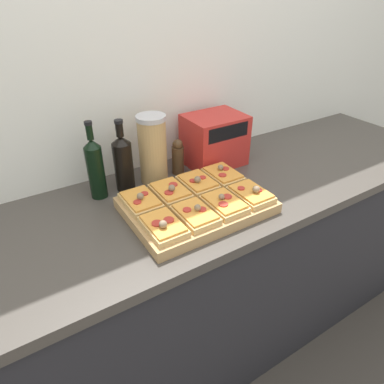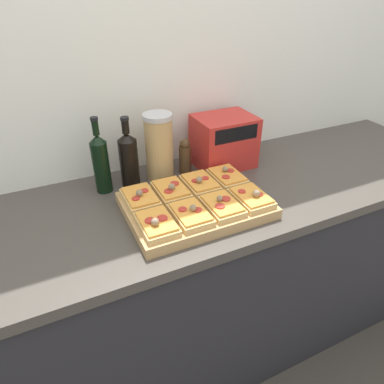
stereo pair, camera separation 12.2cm
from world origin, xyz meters
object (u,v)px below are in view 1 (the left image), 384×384
grain_jar_tall (153,149)px  toaster_oven (214,140)px  pepper_mill (178,157)px  wine_bottle (123,162)px  cutting_board (196,205)px  olive_oil_bottle (95,167)px

grain_jar_tall → toaster_oven: (0.30, -0.00, -0.03)m
pepper_mill → wine_bottle: bearing=180.0°
cutting_board → olive_oil_bottle: olive_oil_bottle is taller
pepper_mill → olive_oil_bottle: bearing=180.0°
pepper_mill → grain_jar_tall: bearing=-180.0°
pepper_mill → cutting_board: bearing=-106.8°
wine_bottle → toaster_oven: wine_bottle is taller
grain_jar_tall → cutting_board: bearing=-83.8°
cutting_board → pepper_mill: 0.29m
toaster_oven → grain_jar_tall: bearing=179.8°
cutting_board → grain_jar_tall: grain_jar_tall is taller
olive_oil_bottle → toaster_oven: olive_oil_bottle is taller
olive_oil_bottle → grain_jar_tall: size_ratio=1.08×
olive_oil_bottle → pepper_mill: olive_oil_bottle is taller
cutting_board → olive_oil_bottle: (-0.26, 0.27, 0.10)m
cutting_board → toaster_oven: bearing=45.6°
toaster_oven → cutting_board: bearing=-134.4°
wine_bottle → cutting_board: bearing=-60.3°
cutting_board → pepper_mill: size_ratio=3.18×
cutting_board → olive_oil_bottle: size_ratio=1.64×
wine_bottle → pepper_mill: bearing=0.0°
wine_bottle → grain_jar_tall: wine_bottle is taller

